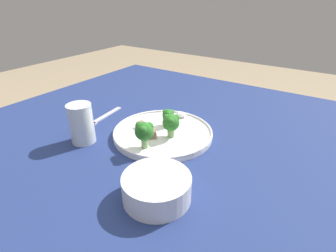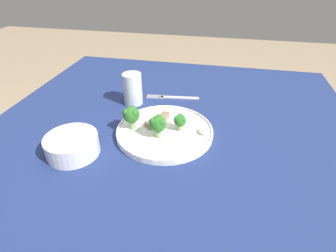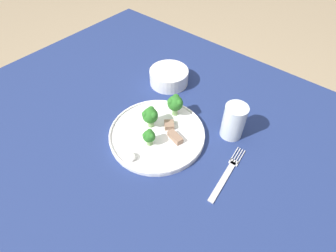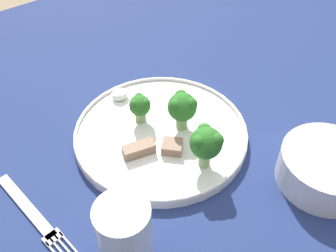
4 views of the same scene
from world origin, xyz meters
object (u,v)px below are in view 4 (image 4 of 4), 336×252
at_px(cream_bowl, 326,169).
at_px(drinking_glass, 125,240).
at_px(fork, 35,217).
at_px(dinner_plate, 161,133).

xyz_separation_m(cream_bowl, drinking_glass, (0.29, -0.07, 0.02)).
distance_m(cream_bowl, drinking_glass, 0.30).
bearing_deg(cream_bowl, fork, -28.43).
xyz_separation_m(dinner_plate, fork, (0.22, 0.02, -0.01)).
bearing_deg(dinner_plate, cream_bowl, 122.15).
xyz_separation_m(fork, drinking_glass, (-0.06, 0.13, 0.05)).
bearing_deg(cream_bowl, drinking_glass, -12.98).
height_order(fork, drinking_glass, drinking_glass).
bearing_deg(fork, cream_bowl, 151.57).
bearing_deg(fork, dinner_plate, -175.24).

